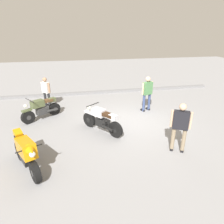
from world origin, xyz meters
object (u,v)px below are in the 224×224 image
Objects in this scene: person_in_white_shirt at (46,91)px; person_in_green_shirt at (147,91)px; motorcycle_olive_vintage at (42,109)px; motorcycle_orange_sportbike at (26,152)px; motorcycle_silver_cruiser at (102,120)px; person_in_black_shirt at (180,125)px.

person_in_green_shirt is at bearing -62.13° from person_in_white_shirt.
person_in_green_shirt reaches higher than person_in_white_shirt.
person_in_green_shirt is (5.14, -0.02, 0.55)m from motorcycle_olive_vintage.
motorcycle_orange_sportbike is 1.10× the size of motorcycle_olive_vintage.
motorcycle_olive_vintage is at bearing 16.00° from motorcycle_silver_cruiser.
person_in_white_shirt is at bearing -2.90° from motorcycle_silver_cruiser.
motorcycle_olive_vintage is 1.66m from person_in_white_shirt.
person_in_white_shirt is (0.10, 1.60, 0.42)m from motorcycle_olive_vintage.
motorcycle_silver_cruiser is 3.06m from person_in_black_shirt.
motorcycle_silver_cruiser reaches higher than motorcycle_olive_vintage.
motorcycle_silver_cruiser is (2.53, 1.91, -0.07)m from motorcycle_orange_sportbike.
person_in_black_shirt is (2.32, -1.93, 0.50)m from motorcycle_silver_cruiser.
person_in_green_shirt is 3.73m from person_in_black_shirt.
person_in_black_shirt reaches higher than motorcycle_olive_vintage.
person_in_white_shirt is at bearing 152.27° from motorcycle_orange_sportbike.
motorcycle_olive_vintage is 0.95× the size of person_in_black_shirt.
person_in_white_shirt reaches higher than motorcycle_silver_cruiser.
person_in_black_shirt is at bearing -92.57° from person_in_white_shirt.
motorcycle_silver_cruiser is 1.03× the size of motorcycle_olive_vintage.
motorcycle_orange_sportbike is at bearing 118.41° from person_in_black_shirt.
person_in_white_shirt is 7.16m from person_in_black_shirt.
person_in_black_shirt reaches higher than person_in_white_shirt.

